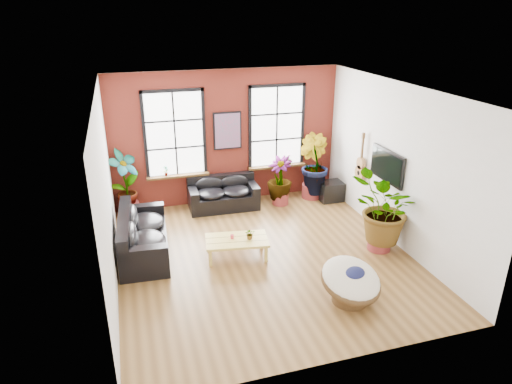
% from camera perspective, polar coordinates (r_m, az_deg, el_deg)
% --- Properties ---
extents(room, '(6.04, 6.54, 3.54)m').
position_cam_1_polar(room, '(9.16, 0.81, 1.85)').
color(room, brown).
rests_on(room, ground).
extents(sofa_back, '(1.81, 0.93, 0.82)m').
position_cam_1_polar(sofa_back, '(11.97, -4.15, -0.24)').
color(sofa_back, black).
rests_on(sofa_back, ground).
extents(sofa_left, '(1.10, 2.35, 0.91)m').
position_cam_1_polar(sofa_left, '(10.02, -14.21, -5.37)').
color(sofa_left, black).
rests_on(sofa_left, ground).
extents(coffee_table, '(1.39, 0.92, 0.50)m').
position_cam_1_polar(coffee_table, '(9.61, -2.42, -6.16)').
color(coffee_table, '#DABD4E').
rests_on(coffee_table, ground).
extents(papasan_chair, '(1.38, 1.38, 0.82)m').
position_cam_1_polar(papasan_chair, '(8.39, 11.79, -10.84)').
color(papasan_chair, brown).
rests_on(papasan_chair, ground).
extents(poster, '(0.74, 0.06, 0.98)m').
position_cam_1_polar(poster, '(11.89, -3.59, 7.65)').
color(poster, black).
rests_on(poster, room).
extents(tv_wall_unit, '(0.13, 1.86, 1.20)m').
position_cam_1_polar(tv_wall_unit, '(10.79, 15.13, 3.11)').
color(tv_wall_unit, black).
rests_on(tv_wall_unit, room).
extents(media_box, '(0.63, 0.52, 0.52)m').
position_cam_1_polar(media_box, '(12.58, 9.32, 0.11)').
color(media_box, black).
rests_on(media_box, ground).
extents(pot_back_left, '(0.53, 0.53, 0.36)m').
position_cam_1_polar(pot_back_left, '(11.97, -15.48, -2.06)').
color(pot_back_left, maroon).
rests_on(pot_back_left, ground).
extents(pot_back_right, '(0.69, 0.69, 0.40)m').
position_cam_1_polar(pot_back_right, '(12.71, 6.98, 0.18)').
color(pot_back_right, maroon).
rests_on(pot_back_right, ground).
extents(pot_right_wall, '(0.66, 0.66, 0.37)m').
position_cam_1_polar(pot_right_wall, '(10.33, 15.15, -6.01)').
color(pot_right_wall, maroon).
rests_on(pot_right_wall, ground).
extents(pot_mid, '(0.48, 0.48, 0.32)m').
position_cam_1_polar(pot_mid, '(12.23, 3.06, -0.79)').
color(pot_mid, maroon).
rests_on(pot_mid, ground).
extents(floor_plant_back_left, '(1.00, 0.96, 1.58)m').
position_cam_1_polar(floor_plant_back_left, '(11.68, -16.05, 1.35)').
color(floor_plant_back_left, '#2A4E14').
rests_on(floor_plant_back_left, ground).
extents(floor_plant_back_right, '(0.94, 1.06, 1.62)m').
position_cam_1_polar(floor_plant_back_right, '(12.47, 7.13, 3.47)').
color(floor_plant_back_right, '#2A4E14').
rests_on(floor_plant_back_right, ground).
extents(floor_plant_right_wall, '(1.86, 1.81, 1.58)m').
position_cam_1_polar(floor_plant_right_wall, '(9.99, 15.82, -2.19)').
color(floor_plant_right_wall, '#2A4E14').
rests_on(floor_plant_right_wall, ground).
extents(floor_plant_mid, '(0.91, 0.91, 1.16)m').
position_cam_1_polar(floor_plant_mid, '(12.05, 2.98, 1.73)').
color(floor_plant_mid, '#2A4E14').
rests_on(floor_plant_mid, ground).
extents(table_plant, '(0.24, 0.22, 0.23)m').
position_cam_1_polar(table_plant, '(9.54, -0.75, -5.26)').
color(table_plant, '#2A4E14').
rests_on(table_plant, coffee_table).
extents(sill_plant_left, '(0.17, 0.17, 0.27)m').
position_cam_1_polar(sill_plant_left, '(11.87, -11.21, 2.61)').
color(sill_plant_left, '#2A4E14').
rests_on(sill_plant_left, room).
extents(sill_plant_right, '(0.19, 0.19, 0.27)m').
position_cam_1_polar(sill_plant_right, '(12.58, 4.14, 4.11)').
color(sill_plant_right, '#2A4E14').
rests_on(sill_plant_right, room).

